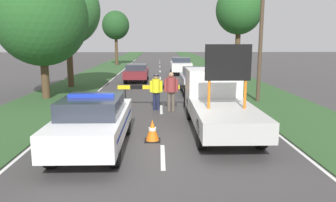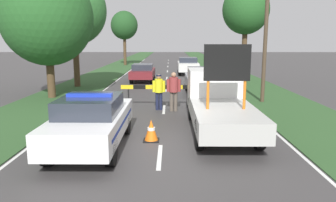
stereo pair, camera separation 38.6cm
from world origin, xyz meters
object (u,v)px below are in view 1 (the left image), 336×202
Objects in this scene: pedestrian_civilian at (171,88)px; queued_car_wagon_maroon at (137,72)px; police_car at (93,121)px; police_officer at (156,89)px; queued_car_sedan_silver at (197,80)px; roadside_tree_mid_left at (67,10)px; road_barrier at (155,89)px; queued_car_van_white at (181,65)px; work_truck at (218,100)px; utility_pole at (262,22)px; roadside_tree_mid_right at (41,17)px; roadside_tree_near_right at (239,10)px; traffic_cone_near_truck at (110,110)px; traffic_cone_near_police at (95,113)px; traffic_cone_centre_front at (152,130)px; roadside_tree_near_left at (116,26)px.

pedestrian_civilian is 11.30m from queued_car_wagon_maroon.
police_officer is (1.83, 5.49, 0.15)m from police_car.
queued_car_sedan_silver is 9.94m from roadside_tree_mid_left.
road_barrier is 0.48× the size of roadside_tree_mid_left.
pedestrian_civilian is 0.41× the size of queued_car_van_white.
pedestrian_civilian is (-1.61, 2.91, 0.01)m from work_truck.
police_car is at bearing 89.31° from queued_car_wagon_maroon.
utility_pole reaches higher than queued_car_sedan_silver.
pedestrian_civilian is 0.22× the size of utility_pole.
pedestrian_civilian is at bearing -26.88° from roadside_tree_mid_right.
roadside_tree_mid_left is at bearing -169.10° from roadside_tree_near_right.
utility_pole reaches higher than traffic_cone_near_truck.
utility_pole reaches higher than traffic_cone_near_police.
queued_car_wagon_maroon reaches higher than traffic_cone_near_police.
queued_car_sedan_silver is at bearing -91.13° from police_officer.
roadside_tree_mid_right reaches higher than police_car.
queued_car_sedan_silver is at bearing -94.06° from work_truck.
traffic_cone_near_truck is (0.52, 0.60, -0.03)m from traffic_cone_near_police.
queued_car_sedan_silver is at bearing 124.36° from queued_car_wagon_maroon.
traffic_cone_centre_front is at bearing 115.15° from police_officer.
traffic_cone_near_police is 19.02m from queued_car_van_white.
road_barrier is 3.68m from traffic_cone_near_police.
roadside_tree_mid_left reaches higher than road_barrier.
roadside_tree_mid_right is at bearing 59.12° from queued_car_wagon_maroon.
traffic_cone_centre_front is 10.83m from roadside_tree_mid_right.
queued_car_wagon_maroon is at bearing 116.67° from pedestrian_civilian.
queued_car_wagon_maroon reaches higher than road_barrier.
roadside_tree_near_right is (3.66, 5.28, 4.55)m from queued_car_sedan_silver.
roadside_tree_mid_right reaches higher than queued_car_sedan_silver.
roadside_tree_near_right reaches higher than road_barrier.
queued_car_wagon_maroon reaches higher than traffic_cone_near_truck.
pedestrian_civilian is at bearing -77.83° from roadside_tree_near_left.
queued_car_sedan_silver is 7.26m from queued_car_wagon_maroon.
traffic_cone_centre_front is at bearing -64.76° from roadside_tree_mid_left.
roadside_tree_near_right is at bearing -108.95° from work_truck.
roadside_tree_mid_right is at bearing 10.42° from queued_car_sedan_silver.
police_officer is at bearing -160.05° from utility_pole.
police_car is 16.26m from queued_car_wagon_maroon.
traffic_cone_near_truck is at bearing 55.10° from queued_car_sedan_silver.
roadside_tree_mid_left is at bearing -25.99° from police_officer.
police_officer is at bearing 38.36° from traffic_cone_near_truck.
roadside_tree_mid_right is (-4.24, 4.71, 4.09)m from traffic_cone_near_truck.
pedestrian_civilian is 0.45× the size of queued_car_sedan_silver.
roadside_tree_near_left reaches higher than work_truck.
roadside_tree_near_right reaches higher than roadside_tree_mid_right.
pedestrian_civilian reaches higher than police_officer.
roadside_tree_near_left is at bearing 112.63° from utility_pole.
police_car reaches higher than queued_car_van_white.
roadside_tree_mid_right reaches higher than road_barrier.
traffic_cone_near_truck is at bearing -24.49° from work_truck.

